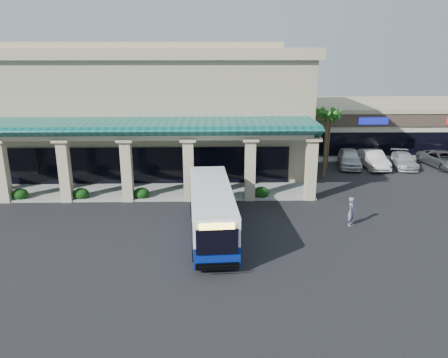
{
  "coord_description": "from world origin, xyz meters",
  "views": [
    {
      "loc": [
        -1.17,
        -25.58,
        10.99
      ],
      "look_at": [
        -0.46,
        3.31,
        2.2
      ],
      "focal_mm": 35.0,
      "sensor_mm": 36.0,
      "label": 1
    }
  ],
  "objects_px": {
    "car_silver": "(349,158)",
    "car_gray": "(442,159)",
    "car_white": "(373,159)",
    "pedestrian": "(351,211)",
    "transit_bus": "(211,211)",
    "car_red": "(404,160)"
  },
  "relations": [
    {
      "from": "transit_bus",
      "to": "car_red",
      "type": "bearing_deg",
      "value": 35.93
    },
    {
      "from": "car_white",
      "to": "car_gray",
      "type": "xyz_separation_m",
      "value": [
        6.7,
        0.1,
        -0.08
      ]
    },
    {
      "from": "car_silver",
      "to": "car_gray",
      "type": "distance_m",
      "value": 8.81
    },
    {
      "from": "transit_bus",
      "to": "pedestrian",
      "type": "relative_size",
      "value": 5.61
    },
    {
      "from": "car_red",
      "to": "car_gray",
      "type": "distance_m",
      "value": 3.69
    },
    {
      "from": "car_red",
      "to": "car_silver",
      "type": "bearing_deg",
      "value": -173.75
    },
    {
      "from": "pedestrian",
      "to": "car_white",
      "type": "distance_m",
      "value": 15.09
    },
    {
      "from": "car_silver",
      "to": "car_red",
      "type": "xyz_separation_m",
      "value": [
        5.11,
        -0.33,
        -0.17
      ]
    },
    {
      "from": "car_silver",
      "to": "car_gray",
      "type": "bearing_deg",
      "value": 9.89
    },
    {
      "from": "car_white",
      "to": "car_gray",
      "type": "bearing_deg",
      "value": 0.0
    },
    {
      "from": "pedestrian",
      "to": "car_white",
      "type": "xyz_separation_m",
      "value": [
        6.26,
        13.73,
        -0.12
      ]
    },
    {
      "from": "car_white",
      "to": "car_gray",
      "type": "distance_m",
      "value": 6.7
    },
    {
      "from": "car_white",
      "to": "car_silver",
      "type": "bearing_deg",
      "value": 168.52
    },
    {
      "from": "transit_bus",
      "to": "car_white",
      "type": "xyz_separation_m",
      "value": [
        15.18,
        14.9,
        -0.65
      ]
    },
    {
      "from": "pedestrian",
      "to": "car_white",
      "type": "height_order",
      "value": "pedestrian"
    },
    {
      "from": "transit_bus",
      "to": "car_silver",
      "type": "xyz_separation_m",
      "value": [
        13.08,
        15.29,
        -0.62
      ]
    },
    {
      "from": "transit_bus",
      "to": "car_gray",
      "type": "height_order",
      "value": "transit_bus"
    },
    {
      "from": "pedestrian",
      "to": "car_gray",
      "type": "distance_m",
      "value": 18.96
    },
    {
      "from": "car_silver",
      "to": "transit_bus",
      "type": "bearing_deg",
      "value": -118.75
    },
    {
      "from": "car_white",
      "to": "car_red",
      "type": "xyz_separation_m",
      "value": [
        3.01,
        0.06,
        -0.14
      ]
    },
    {
      "from": "car_silver",
      "to": "car_red",
      "type": "height_order",
      "value": "car_silver"
    },
    {
      "from": "car_gray",
      "to": "car_silver",
      "type": "bearing_deg",
      "value": 168.6
    }
  ]
}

